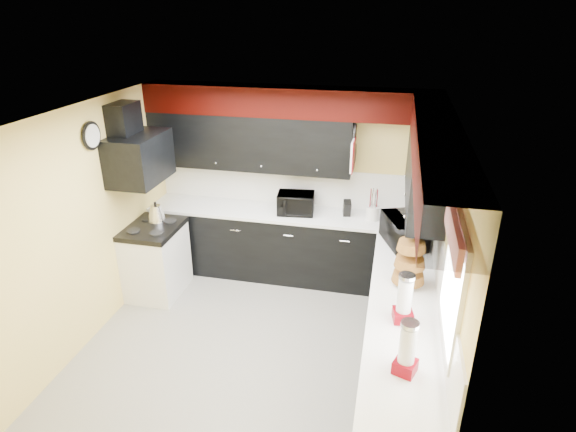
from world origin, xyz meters
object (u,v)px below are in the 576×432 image
object	(u,v)px
microwave	(405,231)
knife_block	(347,208)
toaster_oven	(296,203)
utensil_crock	(373,213)
kettle	(156,213)

from	to	relation	value
microwave	knife_block	distance (m)	0.95
toaster_oven	utensil_crock	bearing A→B (deg)	-6.00
microwave	kettle	size ratio (longest dim) A/B	2.58
microwave	utensil_crock	world-z (taller)	microwave
knife_block	kettle	bearing A→B (deg)	-176.57
knife_block	kettle	size ratio (longest dim) A/B	0.91
microwave	knife_block	world-z (taller)	microwave
microwave	kettle	world-z (taller)	microwave
kettle	microwave	bearing A→B (deg)	-0.43
toaster_oven	kettle	size ratio (longest dim) A/B	2.06
kettle	knife_block	bearing A→B (deg)	14.92
utensil_crock	microwave	bearing A→B (deg)	-56.91
microwave	kettle	xyz separation A→B (m)	(-3.00, 0.02, -0.08)
knife_block	microwave	bearing A→B (deg)	-53.51
utensil_crock	kettle	distance (m)	2.68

